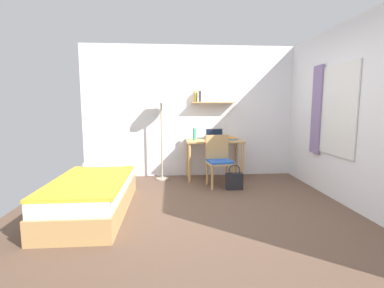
% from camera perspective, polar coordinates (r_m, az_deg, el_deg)
% --- Properties ---
extents(ground_plane, '(5.28, 5.28, 0.00)m').
position_cam_1_polar(ground_plane, '(3.88, 2.96, -13.53)').
color(ground_plane, brown).
extents(wall_back, '(4.40, 0.27, 2.60)m').
position_cam_1_polar(wall_back, '(5.63, 0.44, 6.63)').
color(wall_back, white).
rests_on(wall_back, ground_plane).
extents(wall_right, '(0.10, 4.40, 2.60)m').
position_cam_1_polar(wall_right, '(4.40, 30.25, 5.33)').
color(wall_right, white).
rests_on(wall_right, ground_plane).
extents(bed, '(0.90, 1.94, 0.54)m').
position_cam_1_polar(bed, '(4.01, -19.56, -9.65)').
color(bed, tan).
rests_on(bed, ground_plane).
extents(desk, '(1.09, 0.57, 0.76)m').
position_cam_1_polar(desk, '(5.41, 4.57, -0.65)').
color(desk, tan).
rests_on(desk, ground_plane).
extents(desk_chair, '(0.49, 0.46, 0.90)m').
position_cam_1_polar(desk_chair, '(4.94, 5.54, -3.00)').
color(desk_chair, tan).
rests_on(desk_chair, ground_plane).
extents(standing_lamp, '(0.40, 0.40, 1.69)m').
position_cam_1_polar(standing_lamp, '(5.31, -6.34, 8.54)').
color(standing_lamp, '#B2A893').
rests_on(standing_lamp, ground_plane).
extents(laptop, '(0.34, 0.21, 0.21)m').
position_cam_1_polar(laptop, '(5.47, 4.65, 1.48)').
color(laptop, '#2D2D33').
rests_on(laptop, desk).
extents(water_bottle, '(0.07, 0.07, 0.23)m').
position_cam_1_polar(water_bottle, '(5.37, 0.52, 2.04)').
color(water_bottle, '#42A87F').
rests_on(water_bottle, desk).
extents(book_stack, '(0.18, 0.24, 0.05)m').
position_cam_1_polar(book_stack, '(5.48, 8.27, 1.13)').
color(book_stack, '#3384C6').
rests_on(book_stack, desk).
extents(handbag, '(0.29, 0.11, 0.43)m').
position_cam_1_polar(handbag, '(4.83, 8.64, -7.42)').
color(handbag, '#232328').
rests_on(handbag, ground_plane).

